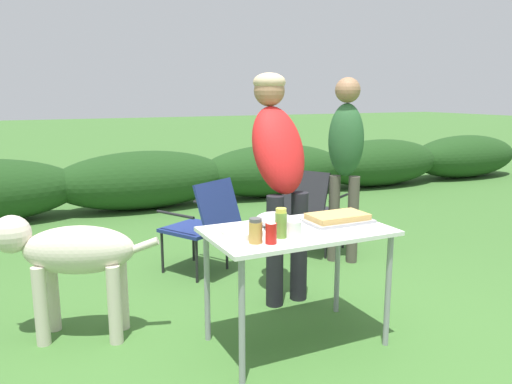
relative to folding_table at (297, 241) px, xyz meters
name	(u,v)px	position (x,y,z in m)	size (l,w,h in m)	color
ground_plane	(296,342)	(0.00, 0.00, -0.66)	(60.00, 60.00, 0.00)	#3D6B2D
shrub_hedge	(143,180)	(0.00, 4.14, -0.27)	(14.40, 0.90, 0.78)	#1E4219
folding_table	(297,241)	(0.00, 0.00, 0.00)	(1.10, 0.64, 0.74)	silver
food_tray	(338,218)	(0.31, 0.03, 0.10)	(0.42, 0.25, 0.06)	#9E9EA3
plate_stack	(242,232)	(-0.36, 0.02, 0.09)	(0.25, 0.25, 0.03)	white
mixing_bowl	(274,219)	(-0.10, 0.12, 0.12)	(0.22, 0.22, 0.09)	silver
paper_cup_stack	(294,231)	(-0.14, -0.20, 0.13)	(0.08, 0.08, 0.11)	white
ketchup_bottle	(271,231)	(-0.28, -0.19, 0.15)	(0.06, 0.06, 0.15)	red
relish_jar	(281,223)	(-0.18, -0.11, 0.16)	(0.07, 0.07, 0.17)	olive
spice_jar	(255,231)	(-0.35, -0.14, 0.14)	(0.08, 0.08, 0.14)	#B2893D
standing_person_in_olive_jacket	(279,161)	(0.24, 0.69, 0.39)	(0.45, 0.56, 1.70)	black
standing_person_in_gray_fleece	(346,151)	(1.17, 1.17, 0.38)	(0.39, 0.38, 1.69)	#4C473D
dog	(69,255)	(-1.25, 0.68, -0.11)	(1.04, 0.56, 0.81)	beige
camp_chair_green_behind_table	(312,206)	(1.04, 1.51, -0.20)	(0.74, 0.70, 0.83)	#232328
camp_chair_near_hedge	(204,221)	(-0.10, 1.41, -0.20)	(0.69, 0.74, 0.83)	navy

